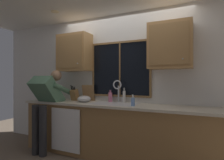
{
  "coord_description": "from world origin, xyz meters",
  "views": [
    {
      "loc": [
        1.29,
        -3.17,
        1.33
      ],
      "look_at": [
        -0.06,
        -0.3,
        1.32
      ],
      "focal_mm": 29.76,
      "sensor_mm": 36.0,
      "label": 1
    }
  ],
  "objects": [
    {
      "name": "soap_dispenser",
      "position": [
        0.36,
        -0.43,
        0.99
      ],
      "size": [
        0.06,
        0.07,
        0.18
      ],
      "color": "#668CCC",
      "rests_on": "countertop"
    },
    {
      "name": "dishwasher_front",
      "position": [
        -0.81,
        -0.61,
        0.46
      ],
      "size": [
        0.6,
        0.02,
        0.74
      ],
      "primitive_type": "cube",
      "color": "white"
    },
    {
      "name": "upper_cabinet_right",
      "position": [
        0.88,
        -0.17,
        1.86
      ],
      "size": [
        0.66,
        0.36,
        0.72
      ],
      "color": "#A87A47"
    },
    {
      "name": "sink",
      "position": [
        -0.03,
        -0.3,
        0.82
      ],
      "size": [
        0.8,
        0.46,
        0.21
      ],
      "color": "#B7B7BC",
      "rests_on": "lower_cabinet_run"
    },
    {
      "name": "countertop",
      "position": [
        0.0,
        -0.31,
        0.9
      ],
      "size": [
        3.53,
        0.62,
        0.04
      ],
      "primitive_type": "cube",
      "color": "beige",
      "rests_on": "lower_cabinet_run"
    },
    {
      "name": "window_mullion_center",
      "position": [
        -0.03,
        -0.02,
        1.52
      ],
      "size": [
        0.02,
        0.02,
        0.95
      ],
      "primitive_type": "cube",
      "color": "brown"
    },
    {
      "name": "lower_cabinet_run",
      "position": [
        0.0,
        -0.29,
        0.44
      ],
      "size": [
        3.47,
        0.58,
        0.88
      ],
      "primitive_type": "cube",
      "color": "olive",
      "rests_on": "floor"
    },
    {
      "name": "back_wall",
      "position": [
        0.0,
        0.06,
        1.27
      ],
      "size": [
        5.87,
        0.12,
        2.55
      ],
      "primitive_type": "cube",
      "color": "silver",
      "rests_on": "floor"
    },
    {
      "name": "bottle_tall_clear",
      "position": [
        -0.19,
        -0.09,
        1.01
      ],
      "size": [
        0.07,
        0.07,
        0.23
      ],
      "color": "pink",
      "rests_on": "countertop"
    },
    {
      "name": "person_standing",
      "position": [
        -1.26,
        -0.59,
        0.95
      ],
      "size": [
        0.53,
        0.71,
        1.52
      ],
      "color": "#262628",
      "rests_on": "floor"
    },
    {
      "name": "window_frame_bottom",
      "position": [
        -0.03,
        -0.02,
        1.03
      ],
      "size": [
        1.17,
        0.02,
        0.04
      ],
      "primitive_type": "cube",
      "color": "brown"
    },
    {
      "name": "window_glass",
      "position": [
        -0.03,
        -0.01,
        1.52
      ],
      "size": [
        1.1,
        0.02,
        0.95
      ],
      "primitive_type": "cube",
      "color": "black"
    },
    {
      "name": "window_frame_right",
      "position": [
        0.54,
        -0.02,
        1.52
      ],
      "size": [
        0.03,
        0.02,
        0.95
      ],
      "primitive_type": "cube",
      "color": "brown"
    },
    {
      "name": "ceiling_downlight_left",
      "position": [
        -1.04,
        -0.6,
        2.54
      ],
      "size": [
        0.14,
        0.14,
        0.01
      ],
      "primitive_type": "cylinder",
      "color": "#FFEAB2"
    },
    {
      "name": "cutting_board",
      "position": [
        -0.67,
        -0.08,
        1.07
      ],
      "size": [
        0.26,
        0.08,
        0.31
      ],
      "primitive_type": "cube",
      "rotation": [
        0.21,
        0.0,
        0.0
      ],
      "color": "#997047",
      "rests_on": "countertop"
    },
    {
      "name": "faucet",
      "position": [
        -0.02,
        -0.12,
        1.17
      ],
      "size": [
        0.18,
        0.09,
        0.4
      ],
      "color": "silver",
      "rests_on": "countertop"
    },
    {
      "name": "window_frame_top",
      "position": [
        -0.03,
        -0.02,
        2.02
      ],
      "size": [
        1.17,
        0.02,
        0.04
      ],
      "primitive_type": "cube",
      "color": "brown"
    },
    {
      "name": "mixing_bowl",
      "position": [
        -0.62,
        -0.31,
        0.98
      ],
      "size": [
        0.24,
        0.24,
        0.12
      ],
      "primitive_type": "ellipsoid",
      "color": "#B7B7BC",
      "rests_on": "countertop"
    },
    {
      "name": "knife_block",
      "position": [
        -0.92,
        -0.18,
        1.03
      ],
      "size": [
        0.12,
        0.18,
        0.32
      ],
      "color": "olive",
      "rests_on": "countertop"
    },
    {
      "name": "window_frame_left",
      "position": [
        -0.6,
        -0.02,
        1.52
      ],
      "size": [
        0.03,
        0.02,
        0.95
      ],
      "primitive_type": "cube",
      "color": "brown"
    },
    {
      "name": "upper_cabinet_left",
      "position": [
        -0.94,
        -0.17,
        1.86
      ],
      "size": [
        0.66,
        0.36,
        0.72
      ],
      "color": "#A87A47"
    },
    {
      "name": "bottle_green_glass",
      "position": [
        0.09,
        -0.1,
        1.03
      ],
      "size": [
        0.05,
        0.05,
        0.27
      ],
      "color": "silver",
      "rests_on": "countertop"
    }
  ]
}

